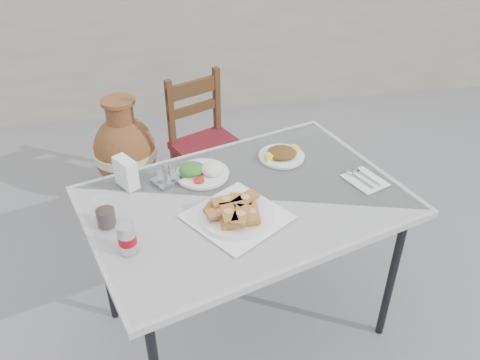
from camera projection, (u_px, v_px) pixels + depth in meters
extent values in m
plane|color=#5E5E61|center=(227.00, 310.00, 2.73)|extent=(80.00, 80.00, 0.00)
cylinder|color=black|center=(392.00, 278.00, 2.39)|extent=(0.04, 0.04, 0.77)
cylinder|color=black|center=(105.00, 262.00, 2.48)|extent=(0.04, 0.04, 0.77)
cylinder|color=black|center=(304.00, 196.00, 2.93)|extent=(0.04, 0.04, 0.77)
cube|color=white|center=(246.00, 202.00, 2.20)|extent=(1.55, 1.27, 0.03)
cube|color=white|center=(246.00, 198.00, 2.19)|extent=(1.50, 1.21, 0.01)
cube|color=white|center=(237.00, 217.00, 2.08)|extent=(0.49, 0.49, 0.00)
cylinder|color=white|center=(237.00, 215.00, 2.08)|extent=(0.31, 0.31, 0.02)
cylinder|color=white|center=(237.00, 216.00, 2.08)|extent=(0.32, 0.32, 0.01)
cylinder|color=white|center=(202.00, 174.00, 2.33)|extent=(0.25, 0.25, 0.01)
ellipsoid|color=white|center=(212.00, 169.00, 2.31)|extent=(0.10, 0.10, 0.06)
ellipsoid|color=#32691E|center=(192.00, 169.00, 2.32)|extent=(0.12, 0.11, 0.05)
cylinder|color=red|center=(199.00, 181.00, 2.26)|extent=(0.05, 0.05, 0.01)
cylinder|color=white|center=(282.00, 156.00, 2.46)|extent=(0.22, 0.22, 0.01)
ellipsoid|color=#295D17|center=(282.00, 153.00, 2.44)|extent=(0.15, 0.13, 0.04)
cylinder|color=#F7E943|center=(269.00, 157.00, 2.41)|extent=(0.05, 0.04, 0.04)
cylinder|color=#F7E943|center=(295.00, 149.00, 2.47)|extent=(0.05, 0.04, 0.04)
cylinder|color=silver|center=(127.00, 238.00, 1.88)|extent=(0.07, 0.07, 0.12)
cylinder|color=#AC0C15|center=(127.00, 239.00, 1.88)|extent=(0.07, 0.07, 0.04)
cylinder|color=silver|center=(125.00, 226.00, 1.85)|extent=(0.06, 0.06, 0.00)
cylinder|color=white|center=(105.00, 213.00, 2.01)|extent=(0.08, 0.08, 0.12)
cylinder|color=black|center=(106.00, 217.00, 2.02)|extent=(0.08, 0.08, 0.07)
cube|color=white|center=(126.00, 173.00, 2.23)|extent=(0.11, 0.13, 0.14)
cube|color=blue|center=(133.00, 172.00, 2.25)|extent=(0.05, 0.06, 0.08)
cube|color=silver|center=(167.00, 180.00, 2.29)|extent=(0.15, 0.14, 0.01)
cylinder|color=white|center=(160.00, 176.00, 2.24)|extent=(0.03, 0.03, 0.07)
cylinder|color=white|center=(173.00, 174.00, 2.25)|extent=(0.03, 0.03, 0.07)
cylinder|color=silver|center=(166.00, 170.00, 2.29)|extent=(0.03, 0.03, 0.06)
cube|color=white|center=(365.00, 180.00, 2.30)|extent=(0.20, 0.22, 0.00)
cube|color=silver|center=(362.00, 180.00, 2.28)|extent=(0.06, 0.14, 0.00)
ellipsoid|color=silver|center=(350.00, 172.00, 2.34)|extent=(0.04, 0.05, 0.01)
cube|color=silver|center=(368.00, 178.00, 2.30)|extent=(0.06, 0.14, 0.00)
cube|color=silver|center=(356.00, 169.00, 2.36)|extent=(0.04, 0.05, 0.00)
cube|color=#3E1F10|center=(203.00, 201.00, 3.17)|extent=(0.05, 0.05, 0.43)
cube|color=#3E1F10|center=(247.00, 183.00, 3.33)|extent=(0.05, 0.05, 0.43)
cube|color=#3E1F10|center=(176.00, 176.00, 3.40)|extent=(0.05, 0.05, 0.43)
cube|color=#3E1F10|center=(218.00, 160.00, 3.56)|extent=(0.05, 0.05, 0.43)
cube|color=maroon|center=(210.00, 149.00, 3.23)|extent=(0.53, 0.53, 0.05)
cube|color=#3E1F10|center=(171.00, 116.00, 3.14)|extent=(0.05, 0.05, 0.47)
cube|color=#3E1F10|center=(217.00, 102.00, 3.31)|extent=(0.05, 0.05, 0.47)
cube|color=#3E1F10|center=(193.00, 88.00, 3.14)|extent=(0.36, 0.18, 0.09)
cube|color=#3E1F10|center=(194.00, 109.00, 3.22)|extent=(0.36, 0.18, 0.06)
cylinder|color=brown|center=(131.00, 189.00, 3.57)|extent=(0.32, 0.32, 0.08)
ellipsoid|color=brown|center=(125.00, 152.00, 3.40)|extent=(0.41, 0.41, 0.52)
cylinder|color=beige|center=(125.00, 152.00, 3.40)|extent=(0.42, 0.42, 0.06)
cylinder|color=brown|center=(119.00, 114.00, 3.24)|extent=(0.18, 0.18, 0.16)
cylinder|color=brown|center=(118.00, 101.00, 3.19)|extent=(0.22, 0.22, 0.02)
cube|color=#A59E89|center=(179.00, 43.00, 4.41)|extent=(6.00, 0.25, 1.20)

